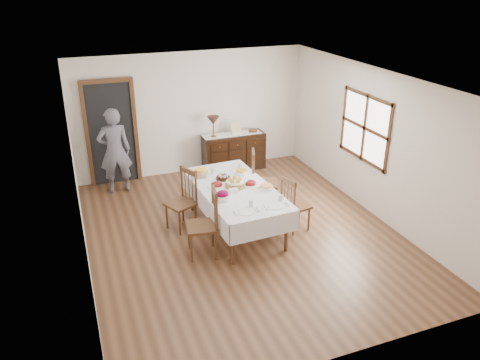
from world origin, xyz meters
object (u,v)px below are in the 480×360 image
object	(u,v)px
chair_left_far	(183,200)
sideboard	(234,152)
dining_table	(235,193)
chair_left_near	(205,222)
person	(114,148)
chair_right_far	(261,180)
table_lamp	(213,121)
chair_right_near	(294,204)

from	to	relation	value
chair_left_far	sideboard	bearing A→B (deg)	117.22
sideboard	dining_table	bearing A→B (deg)	-109.60
chair_left_near	person	xyz separation A→B (m)	(-0.97, 2.84, 0.36)
chair_left_far	sideboard	distance (m)	2.75
chair_right_far	person	distance (m)	2.95
table_lamp	chair_right_far	bearing A→B (deg)	-81.52
dining_table	sideboard	world-z (taller)	sideboard
chair_left_near	sideboard	size ratio (longest dim) A/B	0.82
chair_right_far	table_lamp	size ratio (longest dim) A/B	2.45
chair_right_far	chair_right_near	bearing A→B (deg)	-147.94
dining_table	sideboard	distance (m)	2.70
chair_right_near	person	size ratio (longest dim) A/B	0.53
chair_right_near	table_lamp	size ratio (longest dim) A/B	2.13
sideboard	chair_right_near	bearing A→B (deg)	-89.80
chair_right_far	sideboard	distance (m)	1.97
chair_left_near	chair_left_far	world-z (taller)	chair_left_near
chair_right_far	chair_left_far	bearing A→B (deg)	118.10
person	chair_right_near	bearing A→B (deg)	134.37
chair_left_near	sideboard	world-z (taller)	chair_left_near
dining_table	chair_right_far	xyz separation A→B (m)	(0.72, 0.57, -0.12)
dining_table	chair_left_far	world-z (taller)	chair_left_far
chair_right_far	person	world-z (taller)	person
chair_left_near	chair_right_far	size ratio (longest dim) A/B	0.99
chair_right_near	sideboard	size ratio (longest dim) A/B	0.72
sideboard	chair_left_near	bearing A→B (deg)	-117.28
dining_table	chair_left_far	size ratio (longest dim) A/B	2.21
chair_right_far	person	bearing A→B (deg)	75.43
chair_right_near	sideboard	world-z (taller)	chair_right_near
chair_right_near	chair_right_far	bearing A→B (deg)	0.28
dining_table	person	xyz separation A→B (m)	(-1.67, 2.26, 0.23)
chair_left_near	table_lamp	world-z (taller)	table_lamp
chair_left_near	table_lamp	bearing A→B (deg)	169.69
table_lamp	chair_right_near	bearing A→B (deg)	-80.56
chair_left_near	person	size ratio (longest dim) A/B	0.60
dining_table	chair_left_far	xyz separation A→B (m)	(-0.81, 0.37, -0.16)
sideboard	table_lamp	bearing A→B (deg)	-177.09
chair_left_far	table_lamp	bearing A→B (deg)	125.41
chair_left_near	sideboard	xyz separation A→B (m)	(1.60, 3.10, -0.15)
table_lamp	person	bearing A→B (deg)	-173.42
chair_right_near	table_lamp	xyz separation A→B (m)	(-0.48, 2.87, 0.68)
person	chair_right_far	bearing A→B (deg)	144.67
person	chair_left_near	bearing A→B (deg)	108.81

